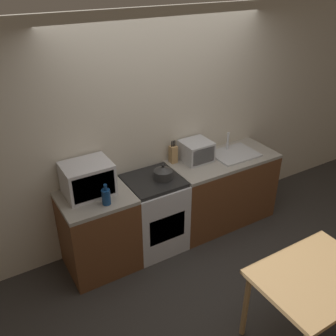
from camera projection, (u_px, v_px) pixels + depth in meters
ground_plane at (220, 281)px, 3.98m from camera, size 16.00×16.00×0.00m
wall_back at (161, 129)px, 4.27m from camera, size 10.00×0.06×2.60m
counter_left_run at (99, 232)px, 3.99m from camera, size 0.73×0.62×0.90m
counter_right_run at (221, 190)px, 4.73m from camera, size 1.34×0.62×0.90m
stove_range at (154, 213)px, 4.29m from camera, size 0.61×0.62×0.90m
kettle at (163, 173)px, 4.05m from camera, size 0.21×0.21×0.18m
microwave at (88, 179)px, 3.75m from camera, size 0.48×0.38×0.34m
bottle at (106, 197)px, 3.62m from camera, size 0.09×0.09×0.22m
knife_block at (173, 154)px, 4.36m from camera, size 0.08×0.08×0.28m
toaster_oven at (196, 151)px, 4.40m from camera, size 0.34×0.32×0.24m
sink_basin at (234, 154)px, 4.58m from camera, size 0.54×0.42×0.24m
dining_table at (315, 283)px, 3.07m from camera, size 1.00×0.73×0.76m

